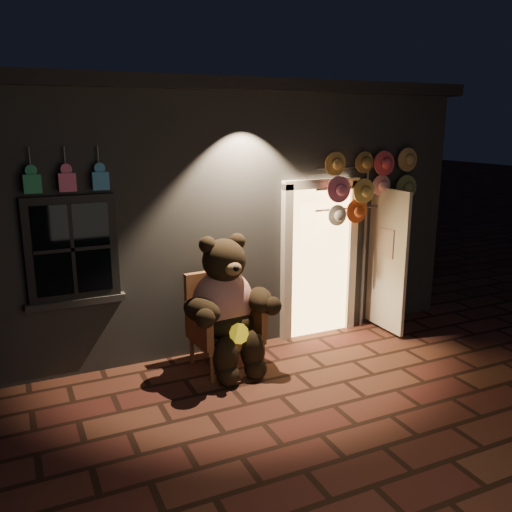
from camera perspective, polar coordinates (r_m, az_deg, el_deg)
ground at (r=6.15m, az=2.62°, el=-14.55°), size 60.00×60.00×0.00m
shop_building at (r=9.20m, az=-8.92°, el=6.28°), size 7.30×5.95×3.51m
wicker_armchair at (r=6.68m, az=-3.61°, el=-6.77°), size 0.84×0.77×1.15m
teddy_bear at (r=6.47m, az=-3.10°, el=-5.22°), size 1.22×0.97×1.68m
hat_rack at (r=7.60m, az=11.67°, el=7.29°), size 1.57×0.22×2.55m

